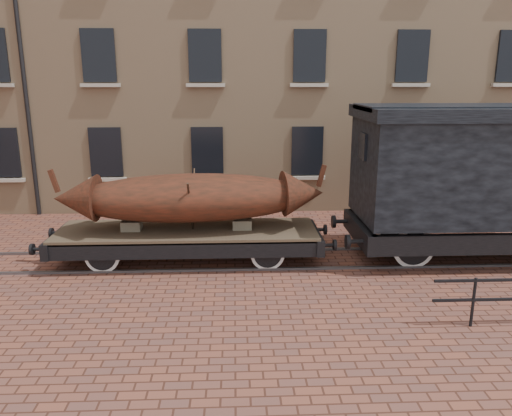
{
  "coord_description": "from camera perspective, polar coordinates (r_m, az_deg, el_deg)",
  "views": [
    {
      "loc": [
        -1.55,
        -12.41,
        4.66
      ],
      "look_at": [
        -0.99,
        0.5,
        1.3
      ],
      "focal_mm": 35.0,
      "sensor_mm": 36.0,
      "label": 1
    }
  ],
  "objects": [
    {
      "name": "rail_track",
      "position": [
        13.34,
        4.38,
        -5.78
      ],
      "size": [
        30.0,
        1.52,
        0.06
      ],
      "color": "#59595E",
      "rests_on": "ground"
    },
    {
      "name": "goods_van",
      "position": [
        14.22,
        25.31,
        4.54
      ],
      "size": [
        7.79,
        2.84,
        4.03
      ],
      "color": "black",
      "rests_on": "ground"
    },
    {
      "name": "iron_boat",
      "position": [
        12.8,
        -7.34,
        1.22
      ],
      "size": [
        6.93,
        2.24,
        1.64
      ],
      "color": "#5C2415",
      "rests_on": "flatcar_wagon"
    },
    {
      "name": "flatcar_wagon",
      "position": [
        13.09,
        -7.82,
        -3.15
      ],
      "size": [
        7.52,
        2.04,
        1.14
      ],
      "color": "brown",
      "rests_on": "ground"
    },
    {
      "name": "warehouse_cream",
      "position": [
        22.98,
        9.56,
        20.22
      ],
      "size": [
        40.0,
        10.19,
        14.0
      ],
      "color": "#D8AF84",
      "rests_on": "ground"
    },
    {
      "name": "ground",
      "position": [
        13.35,
        4.37,
        -5.9
      ],
      "size": [
        90.0,
        90.0,
        0.0
      ],
      "primitive_type": "plane",
      "color": "brown"
    }
  ]
}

